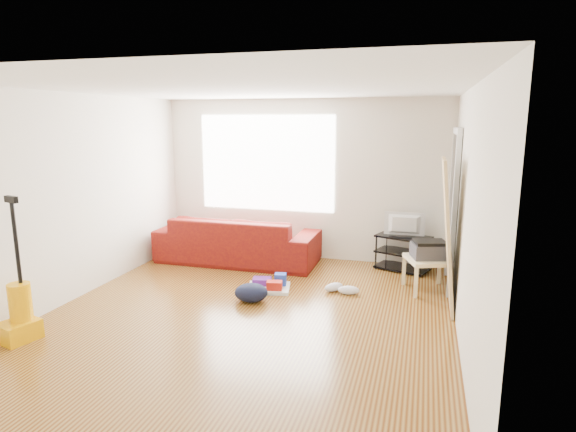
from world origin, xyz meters
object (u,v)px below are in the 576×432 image
(side_table, at_px, (429,263))
(vacuum, at_px, (19,314))
(sofa, at_px, (238,261))
(tv_stand, at_px, (403,252))
(cleaning_tray, at_px, (270,285))
(bucket, at_px, (247,267))
(backpack, at_px, (251,301))

(side_table, relative_size, vacuum, 0.47)
(sofa, xyz_separation_m, vacuum, (-1.10, -3.13, 0.27))
(tv_stand, height_order, cleaning_tray, tv_stand)
(tv_stand, bearing_deg, bucket, -146.63)
(side_table, distance_m, cleaning_tray, 2.07)
(vacuum, bearing_deg, tv_stand, 58.89)
(tv_stand, bearing_deg, side_table, -45.89)
(side_table, distance_m, backpack, 2.32)
(bucket, distance_m, cleaning_tray, 1.03)
(sofa, relative_size, vacuum, 1.70)
(bucket, bearing_deg, tv_stand, 13.26)
(tv_stand, xyz_separation_m, cleaning_tray, (-1.62, -1.34, -0.21))
(bucket, bearing_deg, cleaning_tray, -51.91)
(cleaning_tray, bearing_deg, side_table, 15.11)
(backpack, bearing_deg, tv_stand, 34.14)
(sofa, distance_m, cleaning_tray, 1.38)
(tv_stand, distance_m, side_table, 0.89)
(vacuum, bearing_deg, bucket, 80.46)
(side_table, height_order, backpack, side_table)
(cleaning_tray, height_order, backpack, cleaning_tray)
(bucket, bearing_deg, vacuum, -114.96)
(sofa, distance_m, side_table, 2.92)
(bucket, height_order, vacuum, vacuum)
(backpack, bearing_deg, sofa, 104.57)
(sofa, height_order, tv_stand, tv_stand)
(backpack, bearing_deg, bucket, 100.75)
(bucket, bearing_deg, side_table, -6.01)
(sofa, height_order, side_table, side_table)
(backpack, bearing_deg, side_table, 13.35)
(sofa, bearing_deg, tv_stand, -173.81)
(sofa, height_order, cleaning_tray, sofa)
(cleaning_tray, height_order, vacuum, vacuum)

